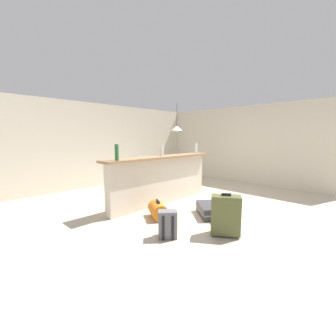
{
  "coord_description": "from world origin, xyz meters",
  "views": [
    {
      "loc": [
        -4.02,
        -3.31,
        1.52
      ],
      "look_at": [
        -0.02,
        0.61,
        0.73
      ],
      "focal_mm": 24.08,
      "sensor_mm": 36.0,
      "label": 1
    }
  ],
  "objects_px": {
    "bottle_clear": "(196,148)",
    "backpack_grey": "(168,225)",
    "dining_chair_near_partition": "(188,172)",
    "bottle_white": "(162,151)",
    "suitcase_flat_charcoal": "(212,210)",
    "pendant_lamp": "(177,128)",
    "bottle_green": "(117,152)",
    "duffel_bag_orange": "(158,210)",
    "suitcase_upright_olive": "(226,215)",
    "dining_table": "(174,165)"
  },
  "relations": [
    {
      "from": "dining_chair_near_partition",
      "to": "duffel_bag_orange",
      "type": "relative_size",
      "value": 1.64
    },
    {
      "from": "dining_chair_near_partition",
      "to": "dining_table",
      "type": "bearing_deg",
      "value": 90.88
    },
    {
      "from": "dining_table",
      "to": "suitcase_upright_olive",
      "type": "height_order",
      "value": "dining_table"
    },
    {
      "from": "backpack_grey",
      "to": "dining_table",
      "type": "bearing_deg",
      "value": 41.47
    },
    {
      "from": "bottle_clear",
      "to": "dining_table",
      "type": "relative_size",
      "value": 0.23
    },
    {
      "from": "suitcase_flat_charcoal",
      "to": "backpack_grey",
      "type": "distance_m",
      "value": 1.28
    },
    {
      "from": "pendant_lamp",
      "to": "backpack_grey",
      "type": "height_order",
      "value": "pendant_lamp"
    },
    {
      "from": "bottle_green",
      "to": "bottle_clear",
      "type": "xyz_separation_m",
      "value": [
        2.44,
        0.06,
        -0.02
      ]
    },
    {
      "from": "pendant_lamp",
      "to": "bottle_clear",
      "type": "bearing_deg",
      "value": -108.85
    },
    {
      "from": "backpack_grey",
      "to": "dining_chair_near_partition",
      "type": "bearing_deg",
      "value": 33.94
    },
    {
      "from": "dining_table",
      "to": "suitcase_flat_charcoal",
      "type": "height_order",
      "value": "dining_table"
    },
    {
      "from": "pendant_lamp",
      "to": "suitcase_upright_olive",
      "type": "height_order",
      "value": "pendant_lamp"
    },
    {
      "from": "duffel_bag_orange",
      "to": "dining_chair_near_partition",
      "type": "bearing_deg",
      "value": 26.37
    },
    {
      "from": "dining_chair_near_partition",
      "to": "pendant_lamp",
      "type": "distance_m",
      "value": 1.34
    },
    {
      "from": "bottle_green",
      "to": "backpack_grey",
      "type": "distance_m",
      "value": 1.63
    },
    {
      "from": "bottle_clear",
      "to": "suitcase_flat_charcoal",
      "type": "xyz_separation_m",
      "value": [
        -1.12,
        -1.26,
        -1.1
      ]
    },
    {
      "from": "pendant_lamp",
      "to": "backpack_grey",
      "type": "bearing_deg",
      "value": -139.93
    },
    {
      "from": "bottle_white",
      "to": "suitcase_flat_charcoal",
      "type": "distance_m",
      "value": 1.7
    },
    {
      "from": "bottle_green",
      "to": "duffel_bag_orange",
      "type": "xyz_separation_m",
      "value": [
        0.5,
        -0.55,
        -1.08
      ]
    },
    {
      "from": "bottle_white",
      "to": "pendant_lamp",
      "type": "bearing_deg",
      "value": 31.59
    },
    {
      "from": "bottle_clear",
      "to": "backpack_grey",
      "type": "bearing_deg",
      "value": -151.24
    },
    {
      "from": "dining_chair_near_partition",
      "to": "backpack_grey",
      "type": "xyz_separation_m",
      "value": [
        -2.69,
        -1.81,
        -0.31
      ]
    },
    {
      "from": "suitcase_upright_olive",
      "to": "duffel_bag_orange",
      "type": "bearing_deg",
      "value": 99.29
    },
    {
      "from": "bottle_white",
      "to": "backpack_grey",
      "type": "xyz_separation_m",
      "value": [
        -1.2,
        -1.35,
        -1.01
      ]
    },
    {
      "from": "bottle_white",
      "to": "suitcase_flat_charcoal",
      "type": "xyz_separation_m",
      "value": [
        0.08,
        -1.3,
        -1.1
      ]
    },
    {
      "from": "suitcase_flat_charcoal",
      "to": "backpack_grey",
      "type": "bearing_deg",
      "value": -177.6
    },
    {
      "from": "pendant_lamp",
      "to": "backpack_grey",
      "type": "relative_size",
      "value": 2.02
    },
    {
      "from": "duffel_bag_orange",
      "to": "suitcase_upright_olive",
      "type": "relative_size",
      "value": 0.84
    },
    {
      "from": "bottle_white",
      "to": "pendant_lamp",
      "type": "relative_size",
      "value": 0.29
    },
    {
      "from": "dining_chair_near_partition",
      "to": "suitcase_upright_olive",
      "type": "bearing_deg",
      "value": -130.08
    },
    {
      "from": "pendant_lamp",
      "to": "bottle_white",
      "type": "bearing_deg",
      "value": -148.41
    },
    {
      "from": "bottle_green",
      "to": "bottle_clear",
      "type": "height_order",
      "value": "bottle_green"
    },
    {
      "from": "bottle_clear",
      "to": "suitcase_upright_olive",
      "type": "distance_m",
      "value": 2.71
    },
    {
      "from": "pendant_lamp",
      "to": "duffel_bag_orange",
      "type": "distance_m",
      "value": 3.21
    },
    {
      "from": "dining_table",
      "to": "dining_chair_near_partition",
      "type": "xyz_separation_m",
      "value": [
        0.01,
        -0.56,
        -0.13
      ]
    },
    {
      "from": "dining_table",
      "to": "dining_chair_near_partition",
      "type": "bearing_deg",
      "value": -89.12
    },
    {
      "from": "bottle_clear",
      "to": "backpack_grey",
      "type": "relative_size",
      "value": 0.61
    },
    {
      "from": "dining_table",
      "to": "backpack_grey",
      "type": "height_order",
      "value": "dining_table"
    },
    {
      "from": "dining_chair_near_partition",
      "to": "backpack_grey",
      "type": "relative_size",
      "value": 2.21
    },
    {
      "from": "bottle_green",
      "to": "suitcase_upright_olive",
      "type": "height_order",
      "value": "bottle_green"
    },
    {
      "from": "bottle_clear",
      "to": "backpack_grey",
      "type": "distance_m",
      "value": 2.92
    },
    {
      "from": "suitcase_upright_olive",
      "to": "bottle_green",
      "type": "bearing_deg",
      "value": 111.21
    },
    {
      "from": "bottle_clear",
      "to": "pendant_lamp",
      "type": "height_order",
      "value": "pendant_lamp"
    },
    {
      "from": "bottle_white",
      "to": "suitcase_flat_charcoal",
      "type": "bearing_deg",
      "value": -86.31
    },
    {
      "from": "bottle_clear",
      "to": "suitcase_flat_charcoal",
      "type": "relative_size",
      "value": 0.3
    },
    {
      "from": "dining_chair_near_partition",
      "to": "suitcase_flat_charcoal",
      "type": "distance_m",
      "value": 2.29
    },
    {
      "from": "bottle_clear",
      "to": "dining_chair_near_partition",
      "type": "relative_size",
      "value": 0.28
    },
    {
      "from": "bottle_clear",
      "to": "dining_chair_near_partition",
      "type": "xyz_separation_m",
      "value": [
        0.29,
        0.49,
        -0.7
      ]
    },
    {
      "from": "bottle_white",
      "to": "backpack_grey",
      "type": "relative_size",
      "value": 0.59
    },
    {
      "from": "dining_chair_near_partition",
      "to": "suitcase_upright_olive",
      "type": "relative_size",
      "value": 1.39
    }
  ]
}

